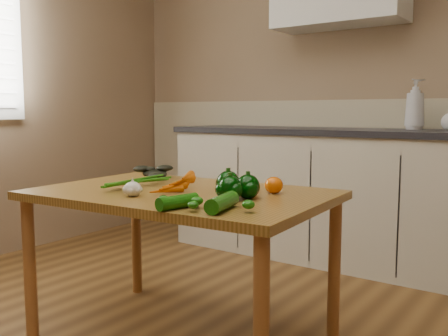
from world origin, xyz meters
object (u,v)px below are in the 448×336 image
soap_bottle_a (415,104)px  zucchini_a (222,203)px  carrot_bunch (165,183)px  leafy_greens (155,170)px  pepper_c (230,188)px  tomato_b (251,184)px  table (181,208)px  pepper_a (228,183)px  tomato_c (274,185)px  garlic_bulb (133,189)px  zucchini_b (178,202)px  tomato_a (229,183)px  pepper_b (248,187)px

soap_bottle_a → zucchini_a: 1.95m
carrot_bunch → leafy_greens: leafy_greens is taller
soap_bottle_a → pepper_c: 1.78m
tomato_b → table: bearing=-143.7°
soap_bottle_a → pepper_a: 1.69m
pepper_c → tomato_c: bearing=76.1°
garlic_bulb → zucchini_b: (0.31, -0.09, -0.01)m
tomato_a → table: bearing=-142.6°
tomato_c → zucchini_a: (0.03, -0.42, -0.01)m
pepper_c → tomato_a: size_ratio=1.37×
carrot_bunch → leafy_greens: 0.39m
leafy_greens → pepper_c: bearing=-23.8°
pepper_b → tomato_c: (0.02, 0.16, -0.01)m
leafy_greens → tomato_a: size_ratio=2.61×
table → tomato_a: size_ratio=19.03×
carrot_bunch → zucchini_a: (0.47, -0.22, -0.00)m
tomato_a → tomato_b: (0.08, 0.05, -0.00)m
soap_bottle_a → pepper_c: bearing=124.8°
carrot_bunch → zucchini_a: size_ratio=1.21×
table → tomato_b: 0.32m
soap_bottle_a → tomato_a: 1.62m
pepper_a → tomato_a: pepper_a is taller
pepper_a → zucchini_b: pepper_a is taller
pepper_c → zucchini_a: 0.20m
garlic_bulb → zucchini_a: bearing=-2.8°
pepper_b → tomato_b: size_ratio=1.48×
garlic_bulb → leafy_greens: bearing=123.9°
tomato_b → carrot_bunch: bearing=-147.8°
leafy_greens → tomato_a: 0.55m
tomato_b → tomato_a: bearing=-146.0°
zucchini_a → carrot_bunch: bearing=154.6°
zucchini_b → table: bearing=128.8°
tomato_a → zucchini_a: size_ratio=0.36×
soap_bottle_a → zucchini_a: soap_bottle_a is taller
pepper_b → carrot_bunch: bearing=-176.0°
zucchini_a → pepper_b: bearing=102.8°
pepper_b → tomato_b: (-0.10, 0.17, -0.02)m
leafy_greens → pepper_c: (0.67, -0.30, 0.00)m
tomato_a → zucchini_a: 0.44m
tomato_a → pepper_b: bearing=-34.2°
soap_bottle_a → carrot_bunch: (-0.60, -1.69, -0.36)m
table → zucchini_a: size_ratio=6.81×
pepper_b → tomato_b: pepper_b is taller
pepper_c → tomato_c: pepper_c is taller
tomato_c → garlic_bulb: bearing=-137.3°
leafy_greens → tomato_a: bearing=-11.2°
table → pepper_b: bearing=-2.8°
soap_bottle_a → garlic_bulb: soap_bottle_a is taller
pepper_a → tomato_b: bearing=82.1°
table → soap_bottle_a: 1.81m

